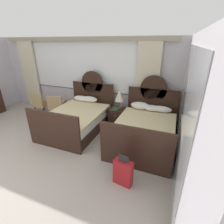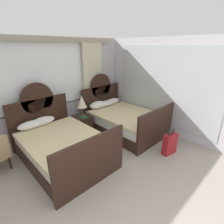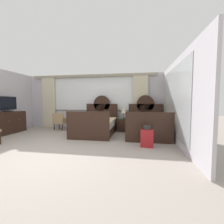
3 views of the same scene
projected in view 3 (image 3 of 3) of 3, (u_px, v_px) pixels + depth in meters
ground_plane at (46, 156)px, 3.62m from camera, size 24.00×24.00×0.00m
wall_back_window at (93, 100)px, 7.46m from camera, size 6.83×0.22×2.70m
wall_right_mirror at (177, 101)px, 4.67m from camera, size 0.08×4.60×2.70m
bed_near_window at (96, 125)px, 6.22m from camera, size 1.54×2.22×1.64m
bed_near_mirror at (147, 126)px, 5.90m from camera, size 1.54×2.22×1.64m
nightstand_between_beds at (122, 125)px, 6.73m from camera, size 0.46×0.49×0.58m
table_lamp_on_nightstand at (124, 109)px, 6.71m from camera, size 0.27×0.27×0.60m
book_on_nightstand at (122, 118)px, 6.62m from camera, size 0.18×0.26×0.03m
dresser_minibar at (4, 123)px, 6.04m from camera, size 0.53×1.86×0.91m
tv_flatscreen at (8, 104)px, 6.16m from camera, size 0.20×0.90×0.65m
armchair_by_window_left at (74, 121)px, 6.94m from camera, size 0.66×0.66×0.81m
armchair_by_window_centre at (60, 121)px, 7.05m from camera, size 0.55×0.55×0.81m
suitcase_on_floor at (147, 138)px, 4.34m from camera, size 0.39×0.21×0.65m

